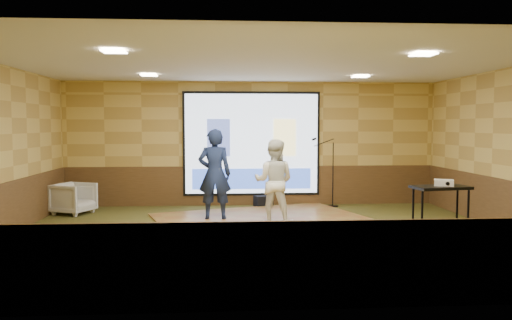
{
  "coord_description": "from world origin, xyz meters",
  "views": [
    {
      "loc": [
        -0.7,
        -8.61,
        1.95
      ],
      "look_at": [
        -0.08,
        0.66,
        1.3
      ],
      "focal_mm": 35.0,
      "sensor_mm": 36.0,
      "label": 1
    }
  ],
  "objects": [
    {
      "name": "downlight_sw",
      "position": [
        -2.2,
        -1.5,
        2.97
      ],
      "size": [
        0.32,
        0.32,
        0.02
      ],
      "primitive_type": "cube",
      "color": "beige",
      "rests_on": "room_shell"
    },
    {
      "name": "room_shell",
      "position": [
        0.0,
        0.0,
        2.09
      ],
      "size": [
        9.04,
        7.04,
        3.02
      ],
      "color": "tan",
      "rests_on": "ground"
    },
    {
      "name": "wainscot_right",
      "position": [
        4.48,
        0.0,
        0.47
      ],
      "size": [
        0.04,
        7.0,
        0.95
      ],
      "primitive_type": "cube",
      "color": "#462F17",
      "rests_on": "ground"
    },
    {
      "name": "wainscot_back",
      "position": [
        0.0,
        3.48,
        0.47
      ],
      "size": [
        9.0,
        0.04,
        0.95
      ],
      "primitive_type": "cube",
      "color": "#462F17",
      "rests_on": "ground"
    },
    {
      "name": "downlight_ne",
      "position": [
        2.2,
        1.8,
        2.97
      ],
      "size": [
        0.32,
        0.32,
        0.02
      ],
      "primitive_type": "cube",
      "color": "beige",
      "rests_on": "room_shell"
    },
    {
      "name": "wainscot_front",
      "position": [
        0.0,
        -3.48,
        0.47
      ],
      "size": [
        9.0,
        0.04,
        0.95
      ],
      "primitive_type": "cube",
      "color": "#462F17",
      "rests_on": "ground"
    },
    {
      "name": "player_left",
      "position": [
        -0.87,
        1.58,
        0.95
      ],
      "size": [
        0.68,
        0.46,
        1.85
      ],
      "primitive_type": "imported",
      "rotation": [
        0.0,
        0.0,
        3.12
      ],
      "color": "#152043",
      "rests_on": "dance_floor"
    },
    {
      "name": "ground",
      "position": [
        0.0,
        0.0,
        0.0
      ],
      "size": [
        9.0,
        9.0,
        0.0
      ],
      "primitive_type": "plane",
      "color": "#2A3518",
      "rests_on": "ground"
    },
    {
      "name": "banquet_chair",
      "position": [
        -3.97,
        2.48,
        0.34
      ],
      "size": [
        0.99,
        0.98,
        0.69
      ],
      "primitive_type": "imported",
      "rotation": [
        0.0,
        0.0,
        1.15
      ],
      "color": "gray",
      "rests_on": "ground"
    },
    {
      "name": "av_table",
      "position": [
        2.87,
        -0.69,
        0.67
      ],
      "size": [
        0.91,
        0.48,
        0.95
      ],
      "rotation": [
        0.0,
        0.0,
        0.16
      ],
      "color": "black",
      "rests_on": "ground"
    },
    {
      "name": "dance_floor",
      "position": [
        0.15,
        1.41,
        0.01
      ],
      "size": [
        4.98,
        4.34,
        0.03
      ],
      "primitive_type": "cube",
      "rotation": [
        0.0,
        0.0,
        0.32
      ],
      "color": "olive",
      "rests_on": "ground"
    },
    {
      "name": "projector_screen",
      "position": [
        0.0,
        3.44,
        1.47
      ],
      "size": [
        3.32,
        0.06,
        2.52
      ],
      "color": "black",
      "rests_on": "room_shell"
    },
    {
      "name": "downlight_nw",
      "position": [
        -2.2,
        1.8,
        2.97
      ],
      "size": [
        0.32,
        0.32,
        0.02
      ],
      "primitive_type": "cube",
      "color": "beige",
      "rests_on": "room_shell"
    },
    {
      "name": "projector",
      "position": [
        2.94,
        -0.67,
        1.0
      ],
      "size": [
        0.38,
        0.35,
        0.1
      ],
      "primitive_type": "cube",
      "rotation": [
        0.0,
        0.0,
        -0.41
      ],
      "color": "white",
      "rests_on": "av_table"
    },
    {
      "name": "duffel_bag",
      "position": [
        0.27,
        3.24,
        0.13
      ],
      "size": [
        0.49,
        0.41,
        0.26
      ],
      "primitive_type": "cube",
      "rotation": [
        0.0,
        0.0,
        0.37
      ],
      "color": "black",
      "rests_on": "ground"
    },
    {
      "name": "player_right",
      "position": [
        0.29,
        1.01,
        0.85
      ],
      "size": [
        0.94,
        0.82,
        1.65
      ],
      "primitive_type": "imported",
      "rotation": [
        0.0,
        0.0,
        2.86
      ],
      "color": "beige",
      "rests_on": "dance_floor"
    },
    {
      "name": "mic_stand",
      "position": [
        1.88,
        3.13,
        0.49
      ],
      "size": [
        0.65,
        0.27,
        1.66
      ],
      "rotation": [
        0.0,
        0.0,
        -0.22
      ],
      "color": "black",
      "rests_on": "ground"
    },
    {
      "name": "downlight_se",
      "position": [
        2.2,
        -1.5,
        2.97
      ],
      "size": [
        0.32,
        0.32,
        0.02
      ],
      "primitive_type": "cube",
      "color": "beige",
      "rests_on": "room_shell"
    }
  ]
}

